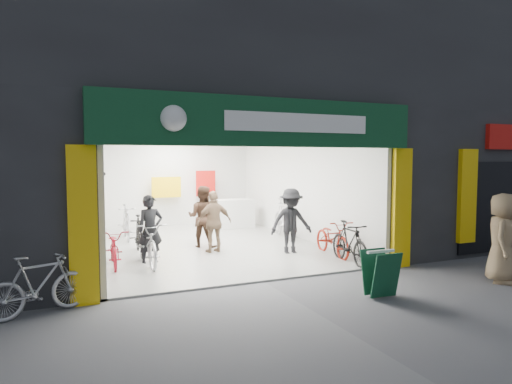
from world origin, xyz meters
TOP-DOWN VIEW (x-y plane):
  - ground at (0.00, 0.00)m, footprint 60.00×60.00m
  - building at (0.91, 4.99)m, footprint 17.00×10.27m
  - bike_left_front at (-1.80, 2.28)m, footprint 0.67×1.90m
  - bike_left_midfront at (-1.80, 3.44)m, footprint 0.58×1.67m
  - bike_left_midback at (-2.50, 2.45)m, footprint 0.67×1.65m
  - bike_left_back at (-1.80, 5.70)m, footprint 0.57×1.74m
  - bike_right_front at (2.37, 0.60)m, footprint 0.64×1.66m
  - bike_right_mid at (2.50, 1.48)m, footprint 0.79×1.76m
  - bike_right_back at (2.50, 4.08)m, footprint 0.92×2.06m
  - parked_bike at (-3.91, -0.30)m, footprint 1.62×0.93m
  - customer_a at (-1.72, 2.41)m, footprint 0.62×0.46m
  - customer_b at (-0.10, 3.74)m, footprint 1.02×0.97m
  - customer_c at (1.66, 2.04)m, footprint 1.12×0.71m
  - customer_d at (-0.05, 2.92)m, footprint 0.95×0.46m
  - pedestrian_near at (4.18, -1.80)m, footprint 1.00×0.92m
  - sandwich_board at (1.43, -1.64)m, footprint 0.54×0.55m

SIDE VIEW (x-z plane):
  - ground at x=0.00m, z-range 0.00..0.00m
  - bike_left_midback at x=-2.50m, z-range 0.00..0.85m
  - sandwich_board at x=1.43m, z-range 0.04..0.83m
  - bike_right_mid at x=2.50m, z-range 0.00..0.89m
  - parked_bike at x=-3.91m, z-range 0.00..0.94m
  - bike_right_front at x=2.37m, z-range 0.00..0.97m
  - bike_left_midfront at x=-1.80m, z-range 0.00..0.98m
  - bike_left_front at x=-1.80m, z-range 0.00..0.99m
  - bike_left_back at x=-1.80m, z-range 0.00..1.03m
  - bike_right_back at x=2.50m, z-range 0.00..1.19m
  - customer_a at x=-1.72m, z-range 0.00..1.56m
  - customer_d at x=-0.05m, z-range 0.00..1.58m
  - customer_c at x=1.66m, z-range 0.00..1.64m
  - customer_b at x=-0.10m, z-range 0.00..1.66m
  - pedestrian_near at x=4.18m, z-range 0.00..1.72m
  - building at x=0.91m, z-range 0.31..8.31m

